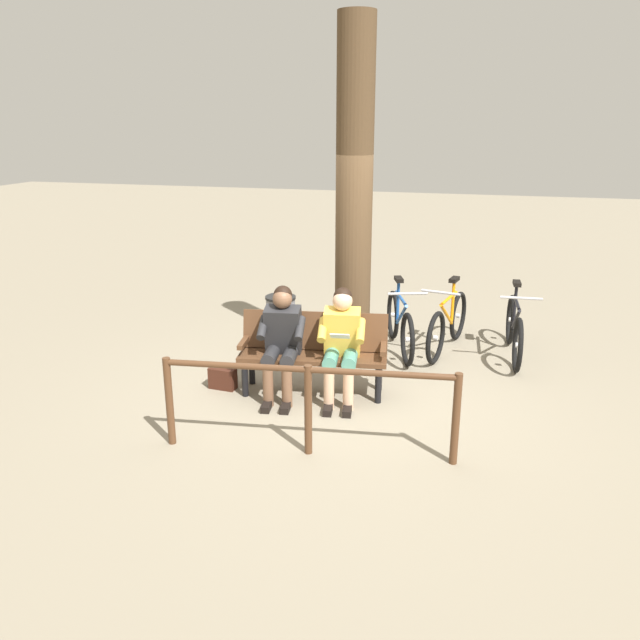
{
  "coord_description": "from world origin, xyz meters",
  "views": [
    {
      "loc": [
        -1.48,
        6.28,
        2.89
      ],
      "look_at": [
        0.28,
        -0.2,
        0.75
      ],
      "focal_mm": 35.61,
      "sensor_mm": 36.0,
      "label": 1
    }
  ],
  "objects_px": {
    "bench": "(314,347)",
    "handbag": "(223,378)",
    "person_companion": "(282,337)",
    "litter_bin": "(281,328)",
    "bicycle_red": "(514,329)",
    "person_reading": "(341,339)",
    "bicycle_green": "(448,324)",
    "tree_trunk": "(354,199)",
    "bicycle_orange": "(400,324)"
  },
  "relations": [
    {
      "from": "bicycle_green",
      "to": "bicycle_orange",
      "type": "bearing_deg",
      "value": -62.06
    },
    {
      "from": "bench",
      "to": "bicycle_green",
      "type": "relative_size",
      "value": 1.0
    },
    {
      "from": "litter_bin",
      "to": "bicycle_green",
      "type": "relative_size",
      "value": 0.5
    },
    {
      "from": "person_reading",
      "to": "litter_bin",
      "type": "height_order",
      "value": "person_reading"
    },
    {
      "from": "handbag",
      "to": "bicycle_red",
      "type": "height_order",
      "value": "bicycle_red"
    },
    {
      "from": "bench",
      "to": "bicycle_orange",
      "type": "xyz_separation_m",
      "value": [
        -0.73,
        -1.5,
        -0.15
      ]
    },
    {
      "from": "person_companion",
      "to": "litter_bin",
      "type": "height_order",
      "value": "person_companion"
    },
    {
      "from": "bench",
      "to": "bicycle_red",
      "type": "relative_size",
      "value": 0.98
    },
    {
      "from": "tree_trunk",
      "to": "bicycle_red",
      "type": "xyz_separation_m",
      "value": [
        -1.94,
        -0.68,
        -1.64
      ]
    },
    {
      "from": "person_companion",
      "to": "bench",
      "type": "bearing_deg",
      "value": -153.11
    },
    {
      "from": "person_companion",
      "to": "tree_trunk",
      "type": "height_order",
      "value": "tree_trunk"
    },
    {
      "from": "person_reading",
      "to": "person_companion",
      "type": "height_order",
      "value": "same"
    },
    {
      "from": "tree_trunk",
      "to": "bicycle_orange",
      "type": "relative_size",
      "value": 2.48
    },
    {
      "from": "tree_trunk",
      "to": "bicycle_orange",
      "type": "distance_m",
      "value": 1.79
    },
    {
      "from": "bicycle_red",
      "to": "litter_bin",
      "type": "bearing_deg",
      "value": -76.1
    },
    {
      "from": "handbag",
      "to": "litter_bin",
      "type": "bearing_deg",
      "value": -109.01
    },
    {
      "from": "handbag",
      "to": "tree_trunk",
      "type": "relative_size",
      "value": 0.08
    },
    {
      "from": "bicycle_red",
      "to": "bicycle_orange",
      "type": "height_order",
      "value": "same"
    },
    {
      "from": "bench",
      "to": "bicycle_red",
      "type": "height_order",
      "value": "bicycle_red"
    },
    {
      "from": "bench",
      "to": "person_companion",
      "type": "bearing_deg",
      "value": 26.89
    },
    {
      "from": "bicycle_orange",
      "to": "handbag",
      "type": "bearing_deg",
      "value": -63.76
    },
    {
      "from": "bicycle_red",
      "to": "person_reading",
      "type": "bearing_deg",
      "value": -49.0
    },
    {
      "from": "person_reading",
      "to": "litter_bin",
      "type": "xyz_separation_m",
      "value": [
        0.98,
        -0.91,
        -0.25
      ]
    },
    {
      "from": "person_reading",
      "to": "litter_bin",
      "type": "distance_m",
      "value": 1.36
    },
    {
      "from": "bench",
      "to": "bicycle_orange",
      "type": "bearing_deg",
      "value": -124.38
    },
    {
      "from": "person_reading",
      "to": "litter_bin",
      "type": "relative_size",
      "value": 1.46
    },
    {
      "from": "tree_trunk",
      "to": "bicycle_green",
      "type": "bearing_deg",
      "value": -148.73
    },
    {
      "from": "tree_trunk",
      "to": "bicycle_red",
      "type": "distance_m",
      "value": 2.63
    },
    {
      "from": "person_reading",
      "to": "handbag",
      "type": "height_order",
      "value": "person_reading"
    },
    {
      "from": "litter_bin",
      "to": "bicycle_red",
      "type": "distance_m",
      "value": 2.93
    },
    {
      "from": "litter_bin",
      "to": "bench",
      "type": "bearing_deg",
      "value": 129.1
    },
    {
      "from": "person_reading",
      "to": "tree_trunk",
      "type": "xyz_separation_m",
      "value": [
        0.13,
        -1.11,
        1.33
      ]
    },
    {
      "from": "person_companion",
      "to": "handbag",
      "type": "xyz_separation_m",
      "value": [
        0.7,
        0.02,
        -0.54
      ]
    },
    {
      "from": "tree_trunk",
      "to": "bicycle_red",
      "type": "relative_size",
      "value": 2.38
    },
    {
      "from": "bench",
      "to": "person_reading",
      "type": "distance_m",
      "value": 0.39
    },
    {
      "from": "litter_bin",
      "to": "bicycle_red",
      "type": "relative_size",
      "value": 0.49
    },
    {
      "from": "bench",
      "to": "tree_trunk",
      "type": "bearing_deg",
      "value": -110.39
    },
    {
      "from": "tree_trunk",
      "to": "litter_bin",
      "type": "distance_m",
      "value": 1.81
    },
    {
      "from": "bicycle_red",
      "to": "bicycle_green",
      "type": "bearing_deg",
      "value": -93.59
    },
    {
      "from": "bench",
      "to": "handbag",
      "type": "xyz_separation_m",
      "value": [
        0.99,
        0.23,
        -0.39
      ]
    },
    {
      "from": "litter_bin",
      "to": "bicycle_red",
      "type": "bearing_deg",
      "value": -162.52
    },
    {
      "from": "bench",
      "to": "tree_trunk",
      "type": "height_order",
      "value": "tree_trunk"
    },
    {
      "from": "person_reading",
      "to": "person_companion",
      "type": "xyz_separation_m",
      "value": [
        0.63,
        0.09,
        -0.0
      ]
    },
    {
      "from": "tree_trunk",
      "to": "litter_bin",
      "type": "relative_size",
      "value": 4.84
    },
    {
      "from": "person_reading",
      "to": "bench",
      "type": "bearing_deg",
      "value": -27.4
    },
    {
      "from": "bench",
      "to": "bicycle_green",
      "type": "distance_m",
      "value": 2.14
    },
    {
      "from": "person_reading",
      "to": "bicycle_red",
      "type": "height_order",
      "value": "person_reading"
    },
    {
      "from": "bicycle_red",
      "to": "person_companion",
      "type": "bearing_deg",
      "value": -56.05
    },
    {
      "from": "litter_bin",
      "to": "handbag",
      "type": "bearing_deg",
      "value": 70.99
    },
    {
      "from": "bicycle_red",
      "to": "tree_trunk",
      "type": "bearing_deg",
      "value": -74.35
    }
  ]
}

